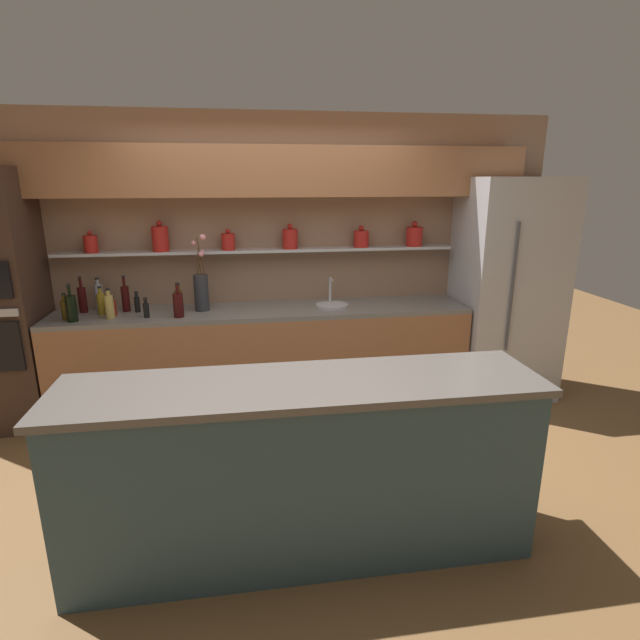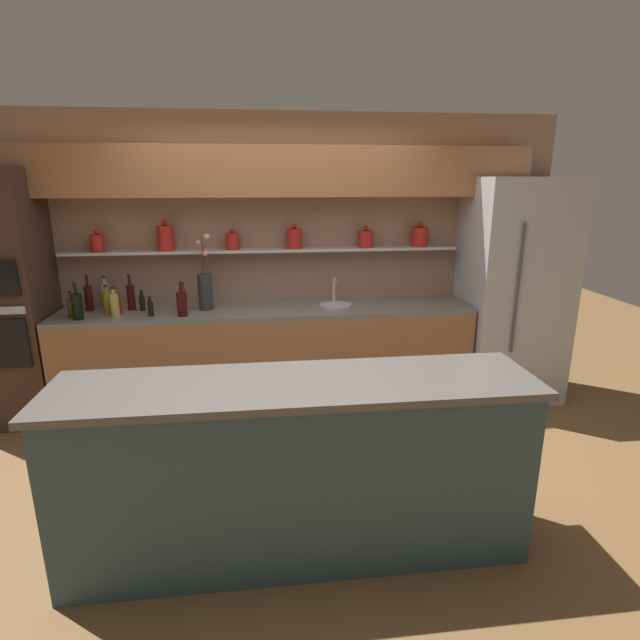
# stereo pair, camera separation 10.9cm
# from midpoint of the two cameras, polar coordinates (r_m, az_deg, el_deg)

# --- Properties ---
(ground_plane) EXTENTS (12.00, 12.00, 0.00)m
(ground_plane) POSITION_cam_midpoint_polar(r_m,az_deg,el_deg) (3.68, -4.08, -17.64)
(ground_plane) COLOR brown
(back_wall_unit) EXTENTS (5.20, 0.44, 2.60)m
(back_wall_unit) POSITION_cam_midpoint_polar(r_m,az_deg,el_deg) (4.62, -6.11, 9.80)
(back_wall_unit) COLOR #937056
(back_wall_unit) RESTS_ON ground_plane
(back_counter_unit) EXTENTS (3.63, 0.62, 0.92)m
(back_counter_unit) POSITION_cam_midpoint_polar(r_m,az_deg,el_deg) (4.58, -6.94, -4.30)
(back_counter_unit) COLOR #99603D
(back_counter_unit) RESTS_ON ground_plane
(island_counter) EXTENTS (2.53, 0.61, 1.02)m
(island_counter) POSITION_cam_midpoint_polar(r_m,az_deg,el_deg) (2.83, -3.05, -16.60)
(island_counter) COLOR #334C56
(island_counter) RESTS_ON ground_plane
(refrigerator) EXTENTS (0.88, 0.73, 2.05)m
(refrigerator) POSITION_cam_midpoint_polar(r_m,az_deg,el_deg) (4.99, 19.97, 3.24)
(refrigerator) COLOR #B7B7BC
(refrigerator) RESTS_ON ground_plane
(flower_vase) EXTENTS (0.13, 0.13, 0.67)m
(flower_vase) POSITION_cam_midpoint_polar(r_m,az_deg,el_deg) (4.46, -14.10, 3.41)
(flower_vase) COLOR #2D2D33
(flower_vase) RESTS_ON back_counter_unit
(sink_fixture) EXTENTS (0.29, 0.29, 0.25)m
(sink_fixture) POSITION_cam_midpoint_polar(r_m,az_deg,el_deg) (4.51, 0.68, 1.90)
(sink_fixture) COLOR #B7B7BC
(sink_fixture) RESTS_ON back_counter_unit
(bottle_wine_0) EXTENTS (0.08, 0.08, 0.31)m
(bottle_wine_0) POSITION_cam_midpoint_polar(r_m,az_deg,el_deg) (4.49, -27.16, 1.24)
(bottle_wine_0) COLOR black
(bottle_wine_0) RESTS_ON back_counter_unit
(bottle_oil_1) EXTENTS (0.07, 0.07, 0.22)m
(bottle_oil_1) POSITION_cam_midpoint_polar(r_m,az_deg,el_deg) (4.58, -27.69, 1.08)
(bottle_oil_1) COLOR #47380A
(bottle_oil_1) RESTS_ON back_counter_unit
(bottle_wine_2) EXTENTS (0.08, 0.08, 0.29)m
(bottle_wine_2) POSITION_cam_midpoint_polar(r_m,az_deg,el_deg) (4.31, -16.59, 1.69)
(bottle_wine_2) COLOR #380C0C
(bottle_wine_2) RESTS_ON back_counter_unit
(bottle_spirit_3) EXTENTS (0.06, 0.06, 0.26)m
(bottle_spirit_3) POSITION_cam_midpoint_polar(r_m,az_deg,el_deg) (4.44, -16.51, 2.16)
(bottle_spirit_3) COLOR #4C2D0C
(bottle_spirit_3) RESTS_ON back_counter_unit
(bottle_wine_4) EXTENTS (0.07, 0.07, 0.31)m
(bottle_wine_4) POSITION_cam_midpoint_polar(r_m,az_deg,el_deg) (4.64, -21.97, 2.35)
(bottle_wine_4) COLOR #380C0C
(bottle_wine_4) RESTS_ON back_counter_unit
(bottle_wine_5) EXTENTS (0.07, 0.07, 0.31)m
(bottle_wine_5) POSITION_cam_midpoint_polar(r_m,az_deg,el_deg) (4.75, -26.11, 2.16)
(bottle_wine_5) COLOR #380C0C
(bottle_wine_5) RESTS_ON back_counter_unit
(bottle_sauce_6) EXTENTS (0.05, 0.05, 0.18)m
(bottle_sauce_6) POSITION_cam_midpoint_polar(r_m,az_deg,el_deg) (4.59, -20.81, 1.80)
(bottle_sauce_6) COLOR black
(bottle_sauce_6) RESTS_ON back_counter_unit
(bottle_spirit_7) EXTENTS (0.07, 0.07, 0.29)m
(bottle_spirit_7) POSITION_cam_midpoint_polar(r_m,az_deg,el_deg) (4.78, -24.54, 2.45)
(bottle_spirit_7) COLOR gray
(bottle_spirit_7) RESTS_ON back_counter_unit
(bottle_sauce_8) EXTENTS (0.05, 0.05, 0.17)m
(bottle_sauce_8) POSITION_cam_midpoint_polar(r_m,az_deg,el_deg) (4.38, -19.93, 1.17)
(bottle_sauce_8) COLOR black
(bottle_sauce_8) RESTS_ON back_counter_unit
(bottle_spirit_9) EXTENTS (0.07, 0.07, 0.25)m
(bottle_spirit_9) POSITION_cam_midpoint_polar(r_m,az_deg,el_deg) (4.46, -23.58, 1.45)
(bottle_spirit_9) COLOR tan
(bottle_spirit_9) RESTS_ON back_counter_unit
(bottle_oil_10) EXTENTS (0.07, 0.07, 0.24)m
(bottle_oil_10) POSITION_cam_midpoint_polar(r_m,az_deg,el_deg) (4.61, -24.34, 1.73)
(bottle_oil_10) COLOR olive
(bottle_oil_10) RESTS_ON back_counter_unit
(bottle_sauce_11) EXTENTS (0.05, 0.05, 0.17)m
(bottle_sauce_11) POSITION_cam_midpoint_polar(r_m,az_deg,el_deg) (4.55, -23.20, 1.34)
(bottle_sauce_11) COLOR maroon
(bottle_sauce_11) RESTS_ON back_counter_unit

